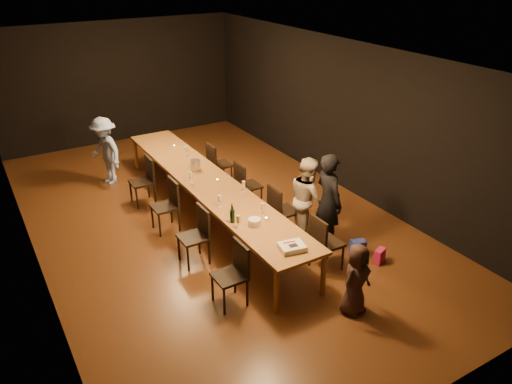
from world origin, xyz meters
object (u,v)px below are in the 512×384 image
chair_left_2 (165,206)px  child (356,279)px  chair_left_3 (141,182)px  man_blue (105,151)px  chair_left_1 (193,237)px  chair_left_0 (229,276)px  birthday_cake (292,247)px  ice_bucket (195,165)px  chair_right_0 (327,242)px  woman_tan (308,198)px  table (208,183)px  champagne_bottle (232,213)px  chair_right_2 (249,185)px  chair_right_3 (220,164)px  plate_stack (255,222)px  chair_right_1 (284,210)px  woman_birthday (328,201)px

chair_left_2 → child: bearing=-158.0°
chair_left_3 → man_blue: (-0.30, 1.30, 0.26)m
chair_left_1 → chair_left_0: bearing=-180.0°
birthday_cake → ice_bucket: size_ratio=1.94×
chair_right_0 → chair_left_3: same height
woman_tan → man_blue: 4.58m
child → table: bearing=84.3°
chair_left_2 → champagne_bottle: 1.70m
man_blue → chair_left_2: bearing=-8.6°
chair_right_0 → man_blue: (-2.00, 4.90, 0.26)m
chair_left_0 → chair_left_1: bearing=0.0°
chair_right_2 → chair_left_1: 2.08m
chair_left_2 → ice_bucket: bearing=-57.0°
chair_right_0 → chair_left_2: 2.94m
table → ice_bucket: bearing=87.6°
chair_left_3 → chair_right_3: bearing=-90.0°
chair_left_0 → chair_left_1: size_ratio=1.00×
man_blue → champagne_bottle: man_blue is taller
chair_left_3 → plate_stack: chair_left_3 is taller
chair_right_2 → chair_left_3: same height
champagne_bottle → birthday_cake: bearing=-72.8°
chair_right_0 → man_blue: 5.30m
chair_left_2 → woman_tan: bearing=-126.3°
chair_right_1 → woman_tan: (0.30, -0.27, 0.27)m
table → chair_left_0: bearing=-109.5°
woman_tan → birthday_cake: (-1.14, -1.19, 0.06)m
chair_left_3 → woman_birthday: woman_birthday is taller
chair_right_3 → chair_left_0: same height
table → chair_left_2: (-0.85, 0.00, -0.24)m
plate_stack → child: bearing=-68.8°
chair_left_0 → plate_stack: (0.76, 0.59, 0.34)m
woman_tan → man_blue: size_ratio=1.02×
woman_birthday → birthday_cake: woman_birthday is taller
chair_right_1 → chair_right_0: bearing=-0.0°
chair_right_1 → chair_right_3: (0.00, 2.40, 0.00)m
chair_right_0 → chair_left_3: size_ratio=1.00×
chair_right_0 → birthday_cake: chair_right_0 is taller
plate_stack → birthday_cake: bearing=-83.3°
chair_left_0 → chair_left_2: (0.00, 2.40, 0.00)m
chair_right_2 → man_blue: 3.21m
chair_right_3 → champagne_bottle: bearing=-23.3°
table → chair_right_1: size_ratio=6.45×
chair_left_2 → plate_stack: size_ratio=4.80×
woman_birthday → woman_tan: 0.43m
chair_left_1 → woman_tan: bearing=-97.6°
chair_left_0 → woman_tan: bearing=-65.0°
chair_left_1 → woman_birthday: woman_birthday is taller
chair_left_0 → champagne_bottle: 1.09m
birthday_cake → ice_bucket: bearing=100.3°
woman_birthday → plate_stack: size_ratio=8.53×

